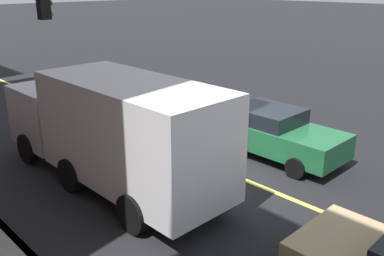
{
  "coord_description": "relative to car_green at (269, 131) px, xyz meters",
  "views": [
    {
      "loc": [
        -7.26,
        8.33,
        5.19
      ],
      "look_at": [
        0.86,
        0.4,
        1.21
      ],
      "focal_mm": 39.14,
      "sensor_mm": 36.0,
      "label": 1
    }
  ],
  "objects": [
    {
      "name": "car_green",
      "position": [
        0.0,
        0.0,
        0.0
      ],
      "size": [
        4.79,
        2.0,
        1.5
      ],
      "color": "#1E6038",
      "rests_on": "ground"
    },
    {
      "name": "ground",
      "position": [
        0.11,
        2.01,
        -0.77
      ],
      "size": [
        200.0,
        200.0,
        0.0
      ],
      "primitive_type": "plane",
      "color": "black"
    },
    {
      "name": "curb_edge",
      "position": [
        0.11,
        7.78,
        -0.69
      ],
      "size": [
        80.0,
        0.16,
        0.15
      ],
      "primitive_type": "cube",
      "color": "slate",
      "rests_on": "ground"
    },
    {
      "name": "lane_stripe_center",
      "position": [
        0.11,
        2.01,
        -0.76
      ],
      "size": [
        80.0,
        0.16,
        0.01
      ],
      "primitive_type": "cube",
      "color": "#D8CC4C",
      "rests_on": "ground"
    },
    {
      "name": "truck_white",
      "position": [
        1.62,
        4.67,
        0.83
      ],
      "size": [
        7.66,
        2.39,
        2.98
      ],
      "color": "silver",
      "rests_on": "ground"
    }
  ]
}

